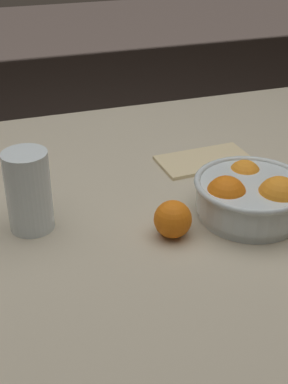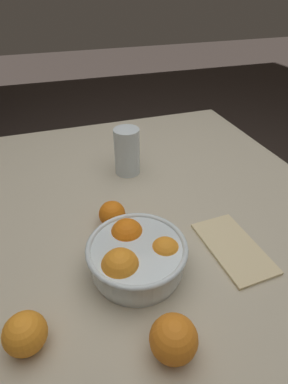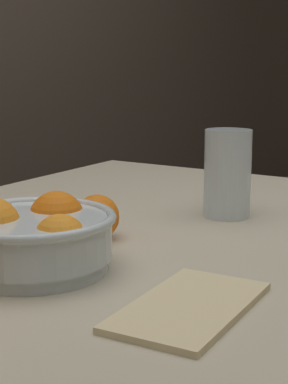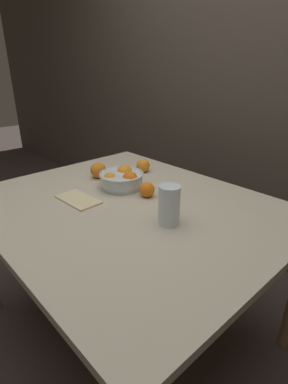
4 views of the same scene
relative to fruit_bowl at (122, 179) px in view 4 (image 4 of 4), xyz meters
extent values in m
plane|color=#3D332D|center=(0.16, -0.10, -0.76)|extent=(12.00, 12.00, 0.00)
cube|color=#4C4238|center=(0.16, 0.97, 0.54)|extent=(8.00, 0.05, 2.60)
cube|color=#B7AD93|center=(0.16, -0.10, -0.06)|extent=(1.31, 1.08, 0.03)
cylinder|color=#936B47|center=(-0.43, 0.38, -0.42)|extent=(0.05, 0.05, 0.68)
cylinder|color=silver|center=(0.00, 0.00, -0.04)|extent=(0.20, 0.20, 0.02)
cylinder|color=silver|center=(0.00, 0.00, 0.00)|extent=(0.21, 0.21, 0.05)
torus|color=silver|center=(0.00, 0.00, 0.03)|extent=(0.22, 0.22, 0.01)
sphere|color=orange|center=(0.06, 0.00, 0.01)|extent=(0.08, 0.08, 0.08)
sphere|color=orange|center=(-0.03, 0.04, 0.01)|extent=(0.08, 0.08, 0.08)
sphere|color=orange|center=(-0.02, -0.06, 0.01)|extent=(0.07, 0.07, 0.07)
cylinder|color=#F4A314|center=(0.40, -0.09, 0.00)|extent=(0.07, 0.07, 0.09)
cylinder|color=silver|center=(0.40, -0.09, 0.03)|extent=(0.08, 0.08, 0.15)
sphere|color=orange|center=(-0.19, -0.01, 0.00)|extent=(0.08, 0.08, 0.08)
sphere|color=orange|center=(0.16, 0.01, -0.01)|extent=(0.07, 0.07, 0.07)
sphere|color=orange|center=(-0.10, 0.23, -0.01)|extent=(0.08, 0.08, 0.08)
cube|color=beige|center=(-0.02, -0.24, -0.04)|extent=(0.22, 0.12, 0.01)
camera|label=1|loc=(0.47, 0.76, 0.51)|focal=50.00mm
camera|label=2|loc=(-0.42, 0.12, 0.49)|focal=28.00mm
camera|label=3|loc=(-0.61, -0.55, 0.23)|focal=60.00mm
camera|label=4|loc=(1.07, -0.84, 0.51)|focal=28.00mm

